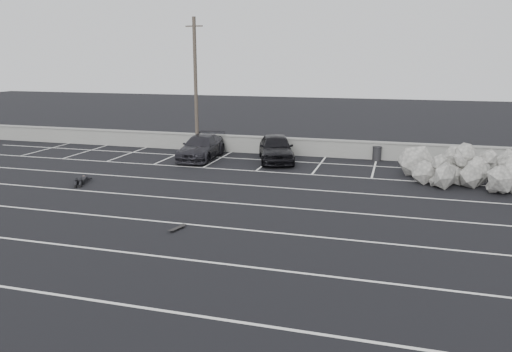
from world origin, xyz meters
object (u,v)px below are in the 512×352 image
(riprap_pile, at_px, (472,173))
(skateboard, at_px, (177,228))
(car_left, at_px, (276,148))
(utility_pole, at_px, (196,86))
(trash_bin, at_px, (377,154))
(car_right, at_px, (201,147))
(person, at_px, (82,178))

(riprap_pile, distance_m, skateboard, 14.46)
(riprap_pile, bearing_deg, car_left, 165.04)
(utility_pole, distance_m, trash_bin, 11.71)
(car_right, relative_size, riprap_pile, 0.76)
(riprap_pile, height_order, skateboard, riprap_pile)
(utility_pole, xyz_separation_m, skateboard, (5.00, -13.86, -4.11))
(car_right, relative_size, person, 2.04)
(skateboard, bearing_deg, person, 160.89)
(car_right, relative_size, utility_pole, 0.58)
(utility_pole, bearing_deg, car_left, -14.32)
(trash_bin, xyz_separation_m, person, (-13.40, -9.24, -0.21))
(utility_pole, height_order, riprap_pile, utility_pole)
(car_left, bearing_deg, person, -154.21)
(riprap_pile, bearing_deg, skateboard, -137.64)
(utility_pole, relative_size, riprap_pile, 1.32)
(car_left, xyz_separation_m, trash_bin, (5.61, 1.80, -0.36))
(car_left, bearing_deg, trash_bin, -0.11)
(person, relative_size, skateboard, 3.38)
(car_left, xyz_separation_m, riprap_pile, (10.21, -2.73, -0.25))
(car_left, xyz_separation_m, car_right, (-4.45, -0.45, -0.10))
(car_right, distance_m, riprap_pile, 14.83)
(trash_bin, relative_size, riprap_pile, 0.13)
(person, bearing_deg, trash_bin, 10.66)
(riprap_pile, xyz_separation_m, person, (-18.00, -4.72, -0.33))
(person, bearing_deg, car_right, 40.51)
(skateboard, bearing_deg, car_right, 123.66)
(car_right, height_order, riprap_pile, car_right)
(trash_bin, distance_m, skateboard, 15.51)
(utility_pole, relative_size, person, 3.55)
(car_right, bearing_deg, skateboard, -75.50)
(trash_bin, height_order, skateboard, trash_bin)
(utility_pole, xyz_separation_m, person, (-2.32, -8.84, -3.96))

